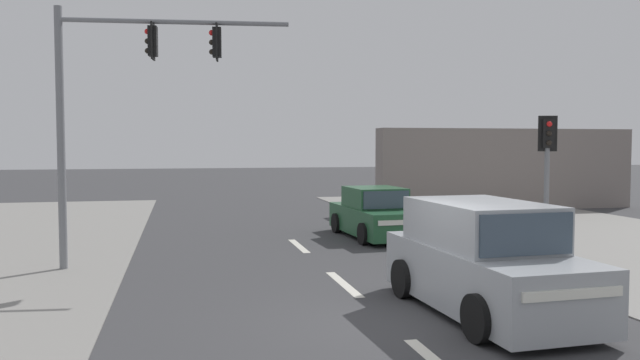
{
  "coord_description": "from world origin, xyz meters",
  "views": [
    {
      "loc": [
        -3.27,
        -9.31,
        2.86
      ],
      "look_at": [
        -0.28,
        4.0,
        2.1
      ],
      "focal_mm": 35.0,
      "sensor_mm": 36.0,
      "label": 1
    }
  ],
  "objects_px": {
    "traffic_signal_mast": "(119,89)",
    "pedestal_signal_right_kerb": "(547,164)",
    "sedan_oncoming_near": "(375,215)",
    "suv_receding_far": "(484,261)"
  },
  "relations": [
    {
      "from": "traffic_signal_mast",
      "to": "pedestal_signal_right_kerb",
      "type": "distance_m",
      "value": 10.15
    },
    {
      "from": "traffic_signal_mast",
      "to": "sedan_oncoming_near",
      "type": "height_order",
      "value": "traffic_signal_mast"
    },
    {
      "from": "suv_receding_far",
      "to": "traffic_signal_mast",
      "type": "bearing_deg",
      "value": 139.99
    },
    {
      "from": "traffic_signal_mast",
      "to": "pedestal_signal_right_kerb",
      "type": "bearing_deg",
      "value": -10.64
    },
    {
      "from": "pedestal_signal_right_kerb",
      "to": "sedan_oncoming_near",
      "type": "relative_size",
      "value": 0.82
    },
    {
      "from": "traffic_signal_mast",
      "to": "pedestal_signal_right_kerb",
      "type": "height_order",
      "value": "traffic_signal_mast"
    },
    {
      "from": "traffic_signal_mast",
      "to": "sedan_oncoming_near",
      "type": "bearing_deg",
      "value": 25.15
    },
    {
      "from": "sedan_oncoming_near",
      "to": "suv_receding_far",
      "type": "bearing_deg",
      "value": -95.57
    },
    {
      "from": "pedestal_signal_right_kerb",
      "to": "traffic_signal_mast",
      "type": "bearing_deg",
      "value": 169.36
    },
    {
      "from": "traffic_signal_mast",
      "to": "pedestal_signal_right_kerb",
      "type": "xyz_separation_m",
      "value": [
        9.83,
        -1.85,
        -1.73
      ]
    }
  ]
}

